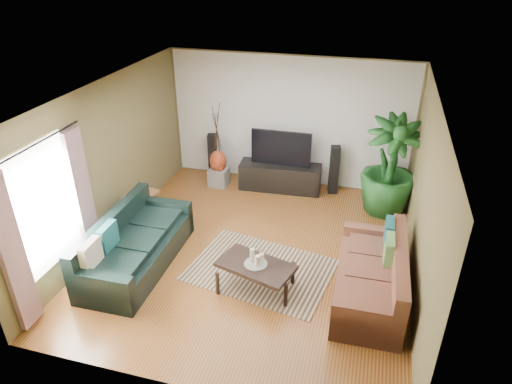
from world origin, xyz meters
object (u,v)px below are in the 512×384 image
(tv_stand, at_px, (280,177))
(side_table, at_px, (141,207))
(coffee_table, at_px, (256,276))
(speaker_right, at_px, (334,170))
(potted_plant, at_px, (390,167))
(sofa_right, at_px, (370,272))
(sofa_left, at_px, (136,242))
(television, at_px, (281,148))
(pedestal, at_px, (219,177))
(vase, at_px, (218,161))
(speaker_left, at_px, (213,156))

(tv_stand, xyz_separation_m, side_table, (-2.19, -1.90, 0.01))
(coffee_table, xyz_separation_m, side_table, (-2.53, 1.29, 0.06))
(speaker_right, bearing_deg, potted_plant, -38.02)
(coffee_table, bearing_deg, sofa_right, 26.18)
(coffee_table, bearing_deg, side_table, 169.38)
(sofa_left, xyz_separation_m, potted_plant, (3.75, 2.77, 0.51))
(sofa_left, height_order, television, television)
(potted_plant, distance_m, side_table, 4.64)
(sofa_left, bearing_deg, speaker_right, -40.18)
(pedestal, bearing_deg, vase, 0.00)
(side_table, bearing_deg, speaker_right, 32.26)
(television, distance_m, potted_plant, 2.17)
(speaker_left, xyz_separation_m, speaker_right, (2.62, 0.00, 0.01))
(sofa_left, xyz_separation_m, sofa_right, (3.58, 0.20, 0.00))
(sofa_left, bearing_deg, television, -27.95)
(tv_stand, distance_m, pedestal, 1.31)
(vase, bearing_deg, side_table, -117.17)
(television, bearing_deg, vase, -171.81)
(sofa_left, xyz_separation_m, side_table, (-0.57, 1.21, -0.14))
(sofa_right, bearing_deg, television, -147.12)
(speaker_left, bearing_deg, sofa_left, -103.53)
(sofa_right, xyz_separation_m, potted_plant, (0.17, 2.57, 0.51))
(vase, bearing_deg, television, 8.19)
(tv_stand, bearing_deg, sofa_left, -120.96)
(television, height_order, speaker_right, television)
(speaker_right, bearing_deg, vase, 175.39)
(speaker_left, xyz_separation_m, side_table, (-0.65, -2.06, -0.21))
(speaker_left, bearing_deg, side_table, -119.58)
(sofa_left, relative_size, pedestal, 6.04)
(speaker_left, height_order, potted_plant, potted_plant)
(sofa_left, relative_size, tv_stand, 1.37)
(speaker_left, bearing_deg, speaker_right, -12.08)
(speaker_right, bearing_deg, sofa_left, -141.95)
(side_table, bearing_deg, coffee_table, -26.97)
(pedestal, xyz_separation_m, side_table, (-0.89, -1.74, 0.10))
(speaker_right, height_order, side_table, speaker_right)
(coffee_table, bearing_deg, tv_stand, 112.56)
(sofa_right, xyz_separation_m, tv_stand, (-1.96, 2.91, -0.15))
(speaker_right, xyz_separation_m, potted_plant, (1.05, -0.50, 0.43))
(potted_plant, bearing_deg, pedestal, 177.02)
(sofa_left, relative_size, television, 1.86)
(potted_plant, bearing_deg, sofa_right, -93.79)
(tv_stand, relative_size, speaker_right, 1.65)
(sofa_left, relative_size, side_table, 4.00)
(pedestal, bearing_deg, sofa_right, -40.15)
(speaker_right, bearing_deg, pedestal, 175.39)
(potted_plant, xyz_separation_m, pedestal, (-3.43, 0.18, -0.75))
(coffee_table, relative_size, potted_plant, 0.58)
(tv_stand, xyz_separation_m, vase, (-1.29, -0.17, 0.27))
(sofa_left, distance_m, potted_plant, 4.69)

